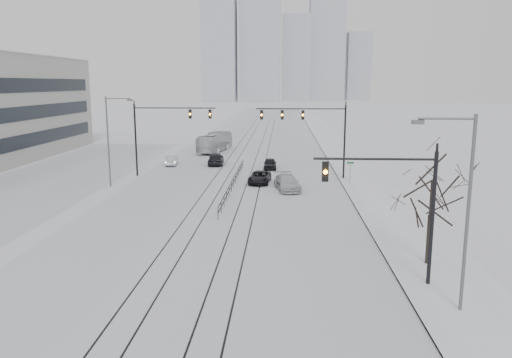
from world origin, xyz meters
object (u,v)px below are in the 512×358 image
(traffic_mast_near, at_px, (401,200))
(sedan_sb_inner, at_px, (216,159))
(sedan_sb_outer, at_px, (172,160))
(sedan_nb_front, at_px, (260,177))
(sedan_nb_far, at_px, (270,164))
(bare_tree, at_px, (432,189))
(sedan_nb_right, at_px, (287,183))
(box_truck, at_px, (215,142))

(traffic_mast_near, distance_m, sedan_sb_inner, 40.77)
(traffic_mast_near, height_order, sedan_sb_outer, traffic_mast_near)
(traffic_mast_near, bearing_deg, sedan_nb_front, 107.41)
(sedan_nb_far, bearing_deg, bare_tree, -74.43)
(traffic_mast_near, distance_m, bare_tree, 3.85)
(bare_tree, height_order, sedan_nb_right, bare_tree)
(bare_tree, xyz_separation_m, sedan_sb_inner, (-16.81, 34.95, -3.70))
(sedan_nb_front, bearing_deg, bare_tree, -61.00)
(sedan_sb_outer, height_order, box_truck, box_truck)
(bare_tree, relative_size, sedan_sb_inner, 1.31)
(sedan_sb_inner, distance_m, sedan_sb_outer, 5.60)
(traffic_mast_near, xyz_separation_m, sedan_sb_outer, (-19.98, 37.42, -3.94))
(sedan_sb_inner, bearing_deg, traffic_mast_near, 107.28)
(traffic_mast_near, bearing_deg, sedan_sb_outer, 118.10)
(traffic_mast_near, relative_size, sedan_nb_right, 1.39)
(sedan_sb_outer, xyz_separation_m, sedan_nb_front, (11.71, -11.06, -0.00))
(sedan_sb_inner, bearing_deg, sedan_nb_right, 117.77)
(sedan_nb_front, relative_size, box_truck, 0.44)
(sedan_nb_far, bearing_deg, box_truck, 118.61)
(traffic_mast_near, xyz_separation_m, sedan_nb_front, (-8.26, 26.35, -3.94))
(sedan_nb_front, xyz_separation_m, sedan_nb_far, (0.85, 8.88, 0.02))
(box_truck, bearing_deg, sedan_nb_far, 131.40)
(sedan_nb_right, bearing_deg, traffic_mast_near, -87.42)
(sedan_nb_right, distance_m, box_truck, 29.33)
(sedan_sb_outer, bearing_deg, sedan_nb_right, 128.66)
(traffic_mast_near, distance_m, sedan_nb_far, 36.22)
(sedan_sb_inner, distance_m, box_truck, 12.61)
(sedan_sb_inner, xyz_separation_m, sedan_nb_right, (8.99, -14.81, -0.06))
(traffic_mast_near, relative_size, box_truck, 0.69)
(sedan_sb_outer, distance_m, box_truck, 13.57)
(bare_tree, xyz_separation_m, sedan_nb_right, (-7.82, 20.15, -3.76))
(sedan_nb_right, xyz_separation_m, sedan_nb_far, (-2.01, 12.09, -0.09))
(traffic_mast_near, distance_m, box_truck, 53.05)
(traffic_mast_near, distance_m, sedan_sb_outer, 42.60)
(sedan_sb_inner, height_order, sedan_nb_front, sedan_sb_inner)
(sedan_nb_right, bearing_deg, sedan_nb_front, 121.09)
(bare_tree, xyz_separation_m, sedan_sb_outer, (-22.39, 34.41, -3.86))
(bare_tree, bearing_deg, sedan_nb_front, 114.57)
(bare_tree, distance_m, box_truck, 51.03)
(traffic_mast_near, xyz_separation_m, sedan_nb_far, (-7.42, 35.23, -3.92))
(bare_tree, bearing_deg, sedan_sb_inner, 115.69)
(sedan_nb_far, distance_m, box_truck, 17.55)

